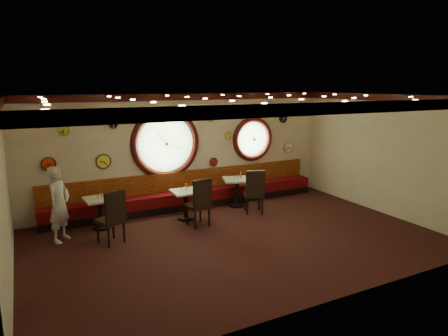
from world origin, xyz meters
TOP-DOWN VIEW (x-y plane):
  - floor at (0.00, 0.00)m, footprint 9.00×6.00m
  - ceiling at (0.00, 0.00)m, footprint 9.00×6.00m
  - wall_back at (0.00, 3.00)m, footprint 9.00×0.02m
  - wall_front at (0.00, -3.00)m, footprint 9.00×0.02m
  - wall_left at (-4.50, 0.00)m, footprint 0.02×6.00m
  - wall_right at (4.50, 0.00)m, footprint 0.02×6.00m
  - molding_back at (0.00, 2.95)m, footprint 9.00×0.10m
  - molding_front at (0.00, -2.95)m, footprint 9.00×0.10m
  - molding_right at (4.45, 0.00)m, footprint 0.10×6.00m
  - banquette_base at (0.00, 2.72)m, footprint 8.00×0.55m
  - banquette_seat at (0.00, 2.72)m, footprint 8.00×0.55m
  - banquette_back at (0.00, 2.94)m, footprint 8.00×0.10m
  - porthole_left_glass at (-0.60, 3.00)m, footprint 1.66×0.02m
  - porthole_left_frame at (-0.60, 2.98)m, footprint 1.98×0.18m
  - porthole_left_ring at (-0.60, 2.95)m, footprint 1.61×0.03m
  - porthole_right_glass at (2.20, 3.00)m, footprint 1.10×0.02m
  - porthole_right_frame at (2.20, 2.98)m, footprint 1.38×0.18m
  - porthole_right_ring at (2.20, 2.95)m, footprint 1.09×0.03m
  - wall_clock_0 at (-2.00, 2.96)m, footprint 0.24×0.03m
  - wall_clock_1 at (3.55, 2.96)m, footprint 0.34×0.03m
  - wall_clock_2 at (-3.60, 2.96)m, footprint 0.32×0.03m
  - wall_clock_3 at (1.35, 2.96)m, footprint 0.22×0.03m
  - wall_clock_4 at (3.30, 2.96)m, footprint 0.28×0.03m
  - wall_clock_5 at (-3.20, 2.96)m, footprint 0.26×0.03m
  - wall_clock_6 at (-2.30, 2.96)m, footprint 0.36×0.03m
  - wall_clock_7 at (0.75, 2.96)m, footprint 0.30×0.03m
  - wall_clock_8 at (0.85, 2.96)m, footprint 0.24×0.03m
  - table_a at (-2.59, 2.12)m, footprint 0.75×0.75m
  - table_b at (-0.49, 1.83)m, footprint 0.72×0.72m
  - table_c at (1.23, 2.23)m, footprint 0.93×0.93m
  - chair_a at (-2.52, 1.01)m, footprint 0.67×0.67m
  - chair_b at (-0.40, 1.12)m, footprint 0.59×0.59m
  - chair_c at (1.32, 1.39)m, footprint 0.66×0.66m
  - condiment_a_salt at (-2.63, 2.13)m, footprint 0.03×0.03m
  - condiment_b_salt at (-0.59, 1.83)m, footprint 0.04×0.04m
  - condiment_c_salt at (1.17, 2.24)m, footprint 0.03×0.03m
  - condiment_a_pepper at (-2.62, 2.09)m, footprint 0.03×0.03m
  - condiment_b_pepper at (-0.42, 1.82)m, footprint 0.03×0.03m
  - condiment_c_pepper at (1.28, 2.25)m, footprint 0.04×0.04m
  - condiment_a_bottle at (-2.54, 2.18)m, footprint 0.05×0.05m
  - condiment_b_bottle at (-0.45, 1.91)m, footprint 0.05×0.05m
  - condiment_c_bottle at (1.39, 2.27)m, footprint 0.06×0.06m
  - waiter at (-3.52, 1.73)m, footprint 0.71×0.74m

SIDE VIEW (x-z plane):
  - floor at x=0.00m, z-range 0.00..0.00m
  - banquette_base at x=0.00m, z-range 0.00..0.20m
  - banquette_seat at x=0.00m, z-range 0.20..0.50m
  - table_b at x=-0.49m, z-range 0.10..0.86m
  - table_a at x=-2.59m, z-range 0.10..0.87m
  - table_c at x=1.23m, z-range 0.11..0.92m
  - chair_a at x=-2.52m, z-range 0.32..1.07m
  - chair_c at x=1.32m, z-range 0.32..1.08m
  - chair_b at x=-0.40m, z-range 0.32..1.08m
  - banquette_back at x=0.00m, z-range 0.48..1.02m
  - condiment_b_pepper at x=-0.42m, z-range 0.76..0.85m
  - condiment_b_salt at x=-0.59m, z-range 0.76..0.87m
  - condiment_a_pepper at x=-2.62m, z-range 0.77..0.86m
  - condiment_a_salt at x=-2.63m, z-range 0.77..0.87m
  - condiment_a_bottle at x=-2.54m, z-range 0.77..0.91m
  - condiment_b_bottle at x=-0.45m, z-range 0.76..0.94m
  - condiment_c_salt at x=1.17m, z-range 0.81..0.90m
  - waiter at x=-3.52m, z-range 0.00..1.71m
  - condiment_c_pepper at x=1.28m, z-range 0.81..0.93m
  - condiment_c_bottle at x=1.39m, z-range 0.81..0.99m
  - wall_clock_8 at x=0.85m, z-range 1.08..1.32m
  - wall_clock_1 at x=3.55m, z-range 1.28..1.62m
  - wall_clock_6 at x=-2.30m, z-range 1.32..1.68m
  - wall_clock_2 at x=-3.60m, z-range 1.39..1.71m
  - wall_back at x=0.00m, z-range 0.00..3.20m
  - wall_front at x=0.00m, z-range 0.00..3.20m
  - wall_left at x=-4.50m, z-range 0.00..3.20m
  - wall_right at x=4.50m, z-range 0.00..3.20m
  - porthole_right_ring at x=2.20m, z-range 1.26..2.34m
  - porthole_right_glass at x=2.20m, z-range 1.25..2.35m
  - porthole_right_frame at x=2.20m, z-range 1.11..2.49m
  - porthole_left_glass at x=-0.60m, z-range 1.02..2.68m
  - porthole_left_frame at x=-0.60m, z-range 0.86..2.84m
  - porthole_left_ring at x=-0.60m, z-range 1.04..2.66m
  - wall_clock_3 at x=1.35m, z-range 1.84..2.06m
  - wall_clock_5 at x=-3.20m, z-range 2.22..2.48m
  - wall_clock_4 at x=3.30m, z-range 2.26..2.54m
  - wall_clock_0 at x=-2.00m, z-range 2.33..2.57m
  - wall_clock_7 at x=0.75m, z-range 2.40..2.70m
  - molding_back at x=0.00m, z-range 3.02..3.20m
  - molding_front at x=0.00m, z-range 3.02..3.20m
  - molding_right at x=4.45m, z-range 3.02..3.20m
  - ceiling at x=0.00m, z-range 3.19..3.21m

